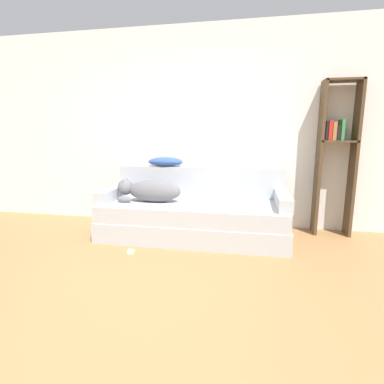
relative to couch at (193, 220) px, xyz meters
The scene contains 11 objects.
ground_plane 1.90m from the couch, 94.14° to the right, with size 20.00×20.00×0.00m, color #9E7042.
wall_back 1.31m from the couch, 102.00° to the left, with size 6.81×0.06×2.70m.
couch is the anchor object (origin of this frame).
couch_backrest 0.59m from the couch, 90.00° to the left, with size 2.23×0.15×0.40m.
couch_arm_left 1.10m from the couch, behind, with size 0.15×0.77×0.15m.
couch_arm_right 1.10m from the couch, ahead, with size 0.15×0.77×0.15m.
dog 0.66m from the couch, behind, with size 0.81×0.28×0.29m.
laptop 0.27m from the couch, 26.45° to the right, with size 0.34×0.24×0.02m.
throw_pillow 0.93m from the couch, 138.97° to the left, with size 0.48×0.22×0.12m.
bookshelf 1.97m from the couch, 15.00° to the left, with size 0.44×0.26×1.91m.
power_adapter 0.90m from the couch, 130.75° to the right, with size 0.07×0.07×0.03m.
Camera 1 is at (0.81, -1.67, 1.27)m, focal length 28.00 mm.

